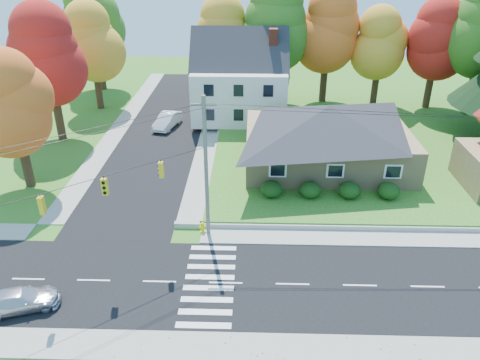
# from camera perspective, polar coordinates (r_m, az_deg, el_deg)

# --- Properties ---
(ground) EXTENTS (120.00, 120.00, 0.00)m
(ground) POSITION_cam_1_polar(r_m,az_deg,el_deg) (28.72, -1.75, -12.44)
(ground) COLOR #3D7923
(road_main) EXTENTS (90.00, 8.00, 0.02)m
(road_main) POSITION_cam_1_polar(r_m,az_deg,el_deg) (28.71, -1.75, -12.43)
(road_main) COLOR black
(road_main) RESTS_ON ground
(road_cross) EXTENTS (8.00, 44.00, 0.02)m
(road_cross) POSITION_cam_1_polar(r_m,az_deg,el_deg) (52.26, -8.97, 6.49)
(road_cross) COLOR black
(road_cross) RESTS_ON ground
(sidewalk_north) EXTENTS (90.00, 2.00, 0.08)m
(sidewalk_north) POSITION_cam_1_polar(r_m,az_deg,el_deg) (32.68, -1.25, -6.76)
(sidewalk_north) COLOR #9C9A90
(sidewalk_north) RESTS_ON ground
(sidewalk_south) EXTENTS (90.00, 2.00, 0.08)m
(sidewalk_south) POSITION_cam_1_polar(r_m,az_deg,el_deg) (25.06, -2.43, -19.71)
(sidewalk_south) COLOR #9C9A90
(sidewalk_south) RESTS_ON ground
(lawn) EXTENTS (30.00, 30.00, 0.50)m
(lawn) POSITION_cam_1_polar(r_m,az_deg,el_deg) (48.06, 15.42, 4.21)
(lawn) COLOR #3D7923
(lawn) RESTS_ON ground
(ranch_house) EXTENTS (14.60, 10.60, 5.40)m
(ranch_house) POSITION_cam_1_polar(r_m,az_deg,el_deg) (41.41, 10.63, 5.51)
(ranch_house) COLOR tan
(ranch_house) RESTS_ON lawn
(colonial_house) EXTENTS (10.40, 8.40, 9.60)m
(colonial_house) POSITION_cam_1_polar(r_m,az_deg,el_deg) (51.89, -0.00, 11.99)
(colonial_house) COLOR silver
(colonial_house) RESTS_ON lawn
(hedge_row) EXTENTS (10.70, 1.70, 1.27)m
(hedge_row) POSITION_cam_1_polar(r_m,az_deg,el_deg) (36.67, 10.89, -1.19)
(hedge_row) COLOR #163A10
(hedge_row) RESTS_ON lawn
(traffic_infrastructure) EXTENTS (38.10, 10.66, 10.00)m
(traffic_infrastructure) POSITION_cam_1_polar(r_m,az_deg,el_deg) (26.90, -2.06, -2.12)
(traffic_infrastructure) COLOR #666059
(traffic_infrastructure) RESTS_ON ground
(tree_lot_0) EXTENTS (6.72, 6.72, 12.51)m
(tree_lot_0) POSITION_cam_1_polar(r_m,az_deg,el_deg) (57.00, -1.96, 17.22)
(tree_lot_0) COLOR #3F2A19
(tree_lot_0) RESTS_ON lawn
(tree_lot_1) EXTENTS (7.84, 7.84, 14.60)m
(tree_lot_1) POSITION_cam_1_polar(r_m,az_deg,el_deg) (55.75, 4.44, 18.29)
(tree_lot_1) COLOR #3F2A19
(tree_lot_1) RESTS_ON lawn
(tree_lot_2) EXTENTS (7.28, 7.28, 13.56)m
(tree_lot_2) POSITION_cam_1_polar(r_m,az_deg,el_deg) (57.42, 10.66, 17.53)
(tree_lot_2) COLOR #3F2A19
(tree_lot_2) RESTS_ON lawn
(tree_lot_3) EXTENTS (6.16, 6.16, 11.47)m
(tree_lot_3) POSITION_cam_1_polar(r_m,az_deg,el_deg) (57.88, 16.79, 15.63)
(tree_lot_3) COLOR #3F2A19
(tree_lot_3) RESTS_ON lawn
(tree_lot_4) EXTENTS (6.72, 6.72, 12.51)m
(tree_lot_4) POSITION_cam_1_polar(r_m,az_deg,el_deg) (58.63, 22.98, 15.46)
(tree_lot_4) COLOR #3F2A19
(tree_lot_4) RESTS_ON lawn
(tree_west_0) EXTENTS (6.16, 6.16, 11.47)m
(tree_west_0) POSITION_cam_1_polar(r_m,az_deg,el_deg) (40.30, -26.04, 8.44)
(tree_west_0) COLOR #3F2A19
(tree_west_0) RESTS_ON ground
(tree_west_1) EXTENTS (7.28, 7.28, 13.56)m
(tree_west_1) POSITION_cam_1_polar(r_m,az_deg,el_deg) (49.13, -22.43, 13.77)
(tree_west_1) COLOR #3F2A19
(tree_west_1) RESTS_ON ground
(tree_west_2) EXTENTS (6.72, 6.72, 12.51)m
(tree_west_2) POSITION_cam_1_polar(r_m,az_deg,el_deg) (58.05, -17.62, 15.70)
(tree_west_2) COLOR #3F2A19
(tree_west_2) RESTS_ON ground
(tree_west_3) EXTENTS (7.84, 7.84, 14.60)m
(tree_west_3) POSITION_cam_1_polar(r_m,az_deg,el_deg) (65.95, -17.35, 18.18)
(tree_west_3) COLOR #3F2A19
(tree_west_3) RESTS_ON ground
(silver_sedan) EXTENTS (4.50, 2.89, 1.21)m
(silver_sedan) POSITION_cam_1_polar(r_m,az_deg,el_deg) (29.30, -25.23, -13.07)
(silver_sedan) COLOR silver
(silver_sedan) RESTS_ON road_main
(white_car) EXTENTS (2.70, 4.95, 1.55)m
(white_car) POSITION_cam_1_polar(r_m,az_deg,el_deg) (51.68, -8.87, 7.18)
(white_car) COLOR white
(white_car) RESTS_ON road_cross
(fire_hydrant) EXTENTS (0.47, 0.36, 0.82)m
(fire_hydrant) POSITION_cam_1_polar(r_m,az_deg,el_deg) (32.95, -4.58, -5.81)
(fire_hydrant) COLOR #DED801
(fire_hydrant) RESTS_ON ground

